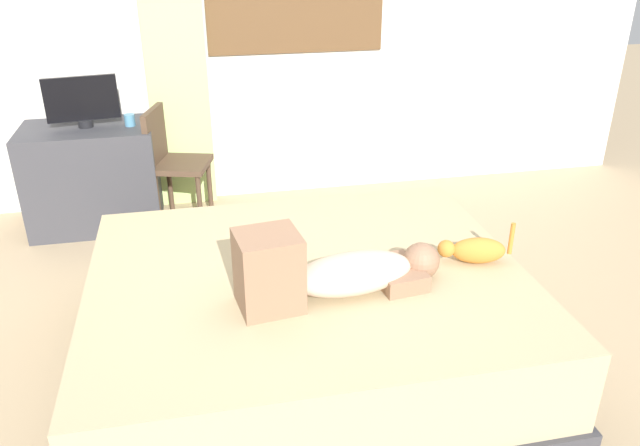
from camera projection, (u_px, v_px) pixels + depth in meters
name	position (u px, v px, depth m)	size (l,w,h in m)	color
ground_plane	(316.00, 386.00, 3.00)	(16.00, 16.00, 0.00)	tan
back_wall_with_window	(248.00, 7.00, 4.58)	(6.40, 0.14, 2.90)	silver
bed	(308.00, 319.00, 3.06)	(2.09, 1.77, 0.53)	#38383D
person_lying	(332.00, 271.00, 2.72)	(0.94, 0.37, 0.34)	#CCB299
cat	(475.00, 250.00, 2.99)	(0.35, 0.16, 0.21)	#C67A2D
desk	(94.00, 177.00, 4.47)	(0.90, 0.56, 0.74)	#38383D
tv_monitor	(82.00, 101.00, 4.24)	(0.48, 0.10, 0.35)	black
cup	(130.00, 120.00, 4.33)	(0.07, 0.07, 0.08)	teal
chair_by_desk	(171.00, 158.00, 4.43)	(0.47, 0.47, 0.86)	#4C3828
curtain_left	(174.00, 43.00, 4.47)	(0.44, 0.06, 2.47)	#ADCC75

